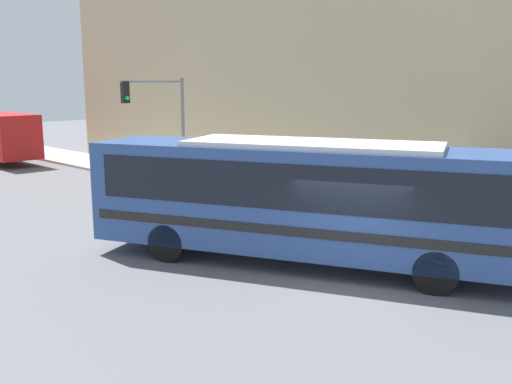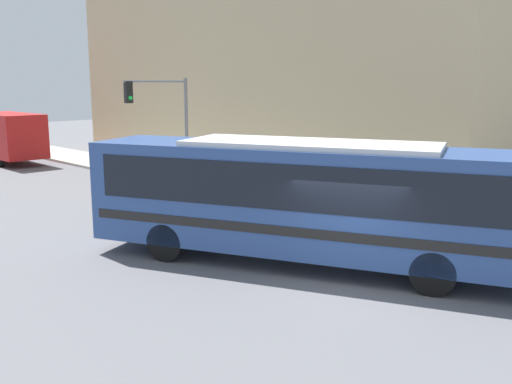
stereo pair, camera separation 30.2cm
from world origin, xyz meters
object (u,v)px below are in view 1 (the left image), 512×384
(fire_hydrant, at_px, (323,201))
(traffic_light_pole, at_px, (162,112))
(parking_meter, at_px, (281,180))
(city_bus, at_px, (311,194))

(fire_hydrant, height_order, traffic_light_pole, traffic_light_pole)
(fire_hydrant, height_order, parking_meter, parking_meter)
(parking_meter, bearing_deg, fire_hydrant, -90.00)
(city_bus, bearing_deg, fire_hydrant, 10.46)
(city_bus, distance_m, traffic_light_pole, 12.22)
(fire_hydrant, relative_size, parking_meter, 0.56)
(city_bus, relative_size, fire_hydrant, 15.74)
(city_bus, relative_size, traffic_light_pole, 2.46)
(traffic_light_pole, xyz_separation_m, parking_meter, (1.03, -6.21, -2.44))
(traffic_light_pole, bearing_deg, parking_meter, -80.60)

